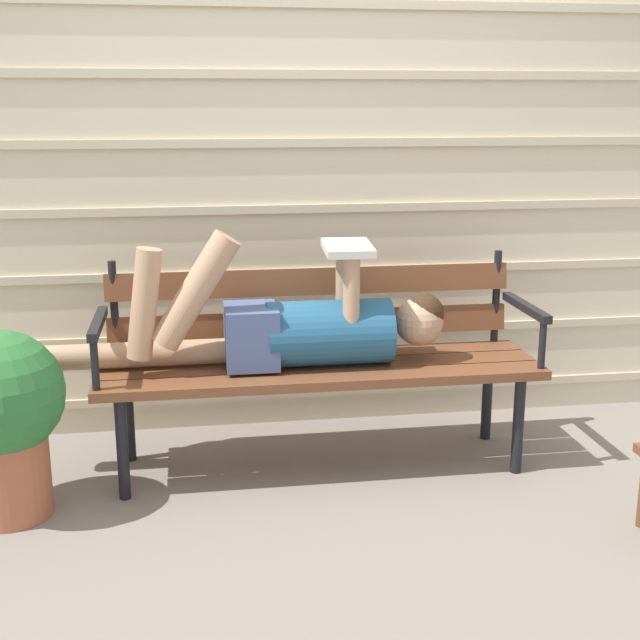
# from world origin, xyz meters

# --- Properties ---
(ground_plane) EXTENTS (12.00, 12.00, 0.00)m
(ground_plane) POSITION_xyz_m (0.00, 0.00, 0.00)
(ground_plane) COLOR gray
(house_siding) EXTENTS (4.48, 0.08, 2.52)m
(house_siding) POSITION_xyz_m (0.00, 0.59, 1.26)
(house_siding) COLOR beige
(house_siding) RESTS_ON ground
(park_bench) EXTENTS (1.72, 0.47, 0.82)m
(park_bench) POSITION_xyz_m (0.00, 0.12, 0.47)
(park_bench) COLOR brown
(park_bench) RESTS_ON ground
(reclining_person) EXTENTS (1.68, 0.26, 0.55)m
(reclining_person) POSITION_xyz_m (-0.11, 0.05, 0.59)
(reclining_person) COLOR #23567A
(potted_plant) EXTENTS (0.45, 0.45, 0.68)m
(potted_plant) POSITION_xyz_m (-1.15, -0.19, 0.38)
(potted_plant) COLOR #AD5B3D
(potted_plant) RESTS_ON ground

